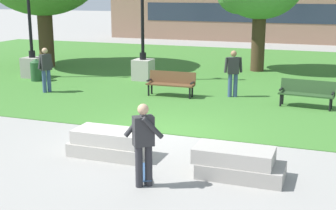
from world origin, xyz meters
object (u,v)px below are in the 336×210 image
concrete_block_left (238,163)px  trash_bin (36,70)px  skateboard (144,174)px  park_bench_near_right (171,82)px  person_skateboarder (144,140)px  lamp_post_center (143,56)px  lamp_post_right (32,55)px  person_bystander_far_lawn (46,67)px  person_bystander_near_lawn (233,71)px  park_bench_near_left (307,92)px  concrete_block_center (109,143)px

concrete_block_left → trash_bin: (-10.40, 7.65, 0.20)m
skateboard → park_bench_near_right: 7.82m
person_skateboarder → lamp_post_center: (-4.45, 10.52, 0.08)m
concrete_block_left → lamp_post_right: size_ratio=0.38×
person_bystander_far_lawn → person_bystander_near_lawn: bearing=13.2°
skateboard → lamp_post_center: bearing=112.9°
person_skateboarder → person_bystander_far_lawn: bearing=135.1°
lamp_post_center → person_bystander_far_lawn: (-2.52, -3.59, -0.07)m
park_bench_near_left → skateboard: bearing=-110.5°
park_bench_near_left → trash_bin: (-11.34, 0.89, -0.04)m
trash_bin → person_bystander_far_lawn: bearing=-46.0°
person_skateboarder → trash_bin: bearing=134.9°
person_skateboarder → lamp_post_right: (-9.37, 9.44, 0.05)m
concrete_block_left → park_bench_near_left: bearing=82.1°
park_bench_near_right → person_bystander_near_lawn: size_ratio=1.06×
person_bystander_far_lawn → park_bench_near_left: bearing=5.6°
concrete_block_center → park_bench_near_left: 7.68m
person_bystander_far_lawn → concrete_block_left: bearing=-34.0°
concrete_block_center → skateboard: size_ratio=1.82×
concrete_block_left → lamp_post_center: 11.25m
person_skateboarder → person_bystander_near_lawn: size_ratio=1.00×
concrete_block_center → lamp_post_center: 9.63m
concrete_block_left → lamp_post_right: lamp_post_right is taller
park_bench_near_right → person_bystander_near_lawn: 2.31m
lamp_post_center → person_bystander_near_lawn: bearing=-24.0°
person_bystander_far_lawn → park_bench_near_right: bearing=12.0°
skateboard → lamp_post_right: lamp_post_right is taller
lamp_post_right → person_bystander_far_lawn: bearing=-46.0°
concrete_block_center → person_skateboarder: 2.14m
skateboard → lamp_post_center: lamp_post_center is taller
park_bench_near_right → concrete_block_left: bearing=-60.3°
concrete_block_left → person_bystander_near_lawn: person_bystander_near_lawn is taller
lamp_post_right → concrete_block_left: bearing=-37.0°
concrete_block_left → park_bench_near_right: 7.87m
park_bench_near_left → trash_bin: 11.38m
concrete_block_center → park_bench_near_right: 6.60m
park_bench_near_right → skateboard: bearing=-74.7°
concrete_block_center → park_bench_near_right: size_ratio=1.00×
concrete_block_left → person_skateboarder: size_ratio=1.10×
person_skateboarder → person_bystander_far_lawn: person_bystander_far_lawn is taller
concrete_block_center → concrete_block_left: (3.17, -0.28, 0.00)m
trash_bin → lamp_post_right: bearing=133.8°
park_bench_near_left → lamp_post_right: bearing=172.5°
lamp_post_center → trash_bin: (-4.28, -1.76, -0.55)m
person_bystander_far_lawn → lamp_post_center: bearing=54.9°
lamp_post_center → skateboard: bearing=-67.1°
trash_bin → person_bystander_far_lawn: size_ratio=0.56×
person_skateboarder → person_bystander_far_lawn: size_ratio=1.00×
person_bystander_near_lawn → person_bystander_far_lawn: (-6.91, -1.62, 0.00)m
park_bench_near_right → lamp_post_center: lamp_post_center is taller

